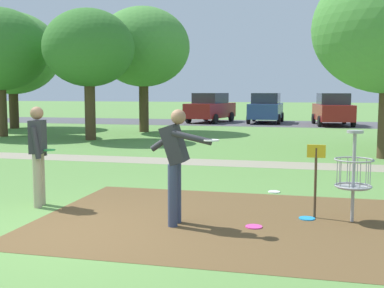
{
  "coord_description": "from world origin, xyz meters",
  "views": [
    {
      "loc": [
        3.16,
        -6.09,
        1.97
      ],
      "look_at": [
        1.08,
        2.61,
        1.0
      ],
      "focal_mm": 45.79,
      "sensor_mm": 36.0,
      "label": 1
    }
  ],
  "objects_px": {
    "disc_golf_basket": "(349,172)",
    "player_waiting_left": "(176,159)",
    "parked_car_center_right": "(333,109)",
    "frisbee_mid_grass": "(274,192)",
    "frisbee_scattered_b": "(307,218)",
    "parked_car_center_left": "(266,108)",
    "tree_near_left": "(143,47)",
    "tree_far_left": "(89,48)",
    "frisbee_far_right": "(254,227)",
    "parked_car_leftmost": "(210,108)",
    "player_waiting_right": "(38,150)",
    "tree_near_right": "(12,53)"
  },
  "relations": [
    {
      "from": "frisbee_mid_grass",
      "to": "parked_car_center_left",
      "type": "height_order",
      "value": "parked_car_center_left"
    },
    {
      "from": "player_waiting_left",
      "to": "frisbee_mid_grass",
      "type": "xyz_separation_m",
      "value": [
        1.25,
        2.69,
        -0.98
      ]
    },
    {
      "from": "tree_near_left",
      "to": "tree_far_left",
      "type": "xyz_separation_m",
      "value": [
        -0.8,
        -4.27,
        -0.39
      ]
    },
    {
      "from": "tree_far_left",
      "to": "parked_car_center_right",
      "type": "bearing_deg",
      "value": 48.21
    },
    {
      "from": "tree_far_left",
      "to": "disc_golf_basket",
      "type": "bearing_deg",
      "value": -49.04
    },
    {
      "from": "tree_near_right",
      "to": "parked_car_center_right",
      "type": "distance_m",
      "value": 17.9
    },
    {
      "from": "frisbee_far_right",
      "to": "tree_near_right",
      "type": "bearing_deg",
      "value": 132.03
    },
    {
      "from": "disc_golf_basket",
      "to": "player_waiting_left",
      "type": "height_order",
      "value": "player_waiting_left"
    },
    {
      "from": "tree_near_left",
      "to": "parked_car_leftmost",
      "type": "xyz_separation_m",
      "value": [
        1.71,
        7.83,
        -3.12
      ]
    },
    {
      "from": "player_waiting_left",
      "to": "tree_near_right",
      "type": "height_order",
      "value": "tree_near_right"
    },
    {
      "from": "frisbee_scattered_b",
      "to": "player_waiting_left",
      "type": "bearing_deg",
      "value": -157.64
    },
    {
      "from": "player_waiting_right",
      "to": "frisbee_scattered_b",
      "type": "relative_size",
      "value": 6.89
    },
    {
      "from": "frisbee_mid_grass",
      "to": "frisbee_far_right",
      "type": "xyz_separation_m",
      "value": [
        -0.11,
        -2.57,
        0.0
      ]
    },
    {
      "from": "disc_golf_basket",
      "to": "frisbee_scattered_b",
      "type": "relative_size",
      "value": 5.6
    },
    {
      "from": "player_waiting_left",
      "to": "tree_near_left",
      "type": "distance_m",
      "value": 16.98
    },
    {
      "from": "frisbee_scattered_b",
      "to": "parked_car_center_right",
      "type": "xyz_separation_m",
      "value": [
        1.32,
        21.65,
        0.91
      ]
    },
    {
      "from": "disc_golf_basket",
      "to": "frisbee_scattered_b",
      "type": "distance_m",
      "value": 0.96
    },
    {
      "from": "tree_near_left",
      "to": "parked_car_center_right",
      "type": "bearing_deg",
      "value": 36.81
    },
    {
      "from": "frisbee_far_right",
      "to": "tree_near_right",
      "type": "relative_size",
      "value": 0.04
    },
    {
      "from": "frisbee_mid_grass",
      "to": "parked_car_center_left",
      "type": "xyz_separation_m",
      "value": [
        -1.97,
        21.05,
        0.91
      ]
    },
    {
      "from": "frisbee_far_right",
      "to": "tree_near_left",
      "type": "distance_m",
      "value": 17.49
    },
    {
      "from": "frisbee_mid_grass",
      "to": "parked_car_leftmost",
      "type": "relative_size",
      "value": 0.05
    },
    {
      "from": "player_waiting_left",
      "to": "player_waiting_right",
      "type": "height_order",
      "value": "same"
    },
    {
      "from": "disc_golf_basket",
      "to": "frisbee_far_right",
      "type": "xyz_separation_m",
      "value": [
        -1.35,
        -0.67,
        -0.74
      ]
    },
    {
      "from": "frisbee_scattered_b",
      "to": "parked_car_center_left",
      "type": "xyz_separation_m",
      "value": [
        -2.6,
        22.97,
        0.91
      ]
    },
    {
      "from": "frisbee_scattered_b",
      "to": "tree_near_left",
      "type": "bearing_deg",
      "value": 117.61
    },
    {
      "from": "disc_golf_basket",
      "to": "tree_near_left",
      "type": "height_order",
      "value": "tree_near_left"
    },
    {
      "from": "frisbee_mid_grass",
      "to": "parked_car_leftmost",
      "type": "height_order",
      "value": "parked_car_leftmost"
    },
    {
      "from": "frisbee_scattered_b",
      "to": "tree_near_right",
      "type": "bearing_deg",
      "value": 134.67
    },
    {
      "from": "frisbee_far_right",
      "to": "frisbee_scattered_b",
      "type": "bearing_deg",
      "value": 41.09
    },
    {
      "from": "tree_near_left",
      "to": "parked_car_center_left",
      "type": "bearing_deg",
      "value": 57.53
    },
    {
      "from": "player_waiting_right",
      "to": "frisbee_mid_grass",
      "type": "height_order",
      "value": "player_waiting_right"
    },
    {
      "from": "player_waiting_left",
      "to": "player_waiting_right",
      "type": "relative_size",
      "value": 1.0
    },
    {
      "from": "frisbee_mid_grass",
      "to": "parked_car_center_left",
      "type": "distance_m",
      "value": 21.16
    },
    {
      "from": "disc_golf_basket",
      "to": "player_waiting_left",
      "type": "xyz_separation_m",
      "value": [
        -2.49,
        -0.79,
        0.23
      ]
    },
    {
      "from": "player_waiting_left",
      "to": "disc_golf_basket",
      "type": "bearing_deg",
      "value": 17.64
    },
    {
      "from": "player_waiting_right",
      "to": "parked_car_leftmost",
      "type": "xyz_separation_m",
      "value": [
        -1.57,
        22.85,
        -0.05
      ]
    },
    {
      "from": "tree_near_right",
      "to": "parked_car_leftmost",
      "type": "bearing_deg",
      "value": 38.93
    },
    {
      "from": "frisbee_scattered_b",
      "to": "tree_near_left",
      "type": "relative_size",
      "value": 0.04
    },
    {
      "from": "disc_golf_basket",
      "to": "player_waiting_right",
      "type": "xyz_separation_m",
      "value": [
        -5.09,
        -0.19,
        0.21
      ]
    },
    {
      "from": "player_waiting_left",
      "to": "tree_near_left",
      "type": "bearing_deg",
      "value": 110.61
    },
    {
      "from": "tree_far_left",
      "to": "frisbee_scattered_b",
      "type": "bearing_deg",
      "value": -51.0
    },
    {
      "from": "parked_car_center_right",
      "to": "frisbee_mid_grass",
      "type": "bearing_deg",
      "value": -95.66
    },
    {
      "from": "player_waiting_left",
      "to": "tree_far_left",
      "type": "xyz_separation_m",
      "value": [
        -6.68,
        11.36,
        2.66
      ]
    },
    {
      "from": "tree_near_left",
      "to": "parked_car_leftmost",
      "type": "distance_m",
      "value": 8.6
    },
    {
      "from": "frisbee_mid_grass",
      "to": "parked_car_center_right",
      "type": "distance_m",
      "value": 19.86
    },
    {
      "from": "parked_car_leftmost",
      "to": "player_waiting_right",
      "type": "bearing_deg",
      "value": -86.06
    },
    {
      "from": "tree_far_left",
      "to": "parked_car_leftmost",
      "type": "distance_m",
      "value": 12.65
    },
    {
      "from": "frisbee_mid_grass",
      "to": "player_waiting_right",
      "type": "bearing_deg",
      "value": -151.52
    },
    {
      "from": "tree_near_left",
      "to": "tree_near_right",
      "type": "bearing_deg",
      "value": 176.29
    }
  ]
}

